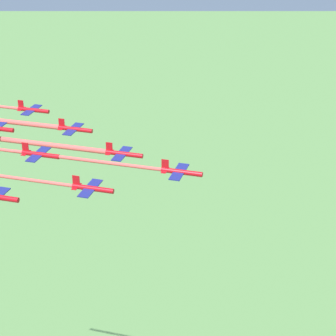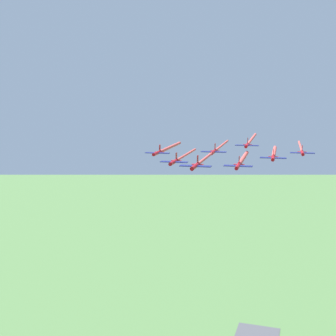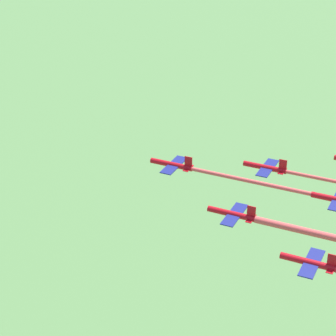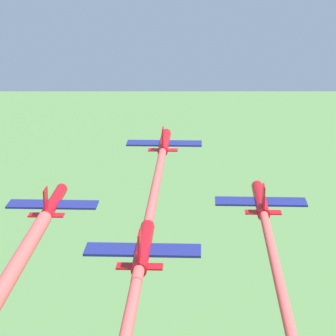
% 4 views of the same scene
% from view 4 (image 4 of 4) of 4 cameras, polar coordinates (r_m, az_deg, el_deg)
% --- Properties ---
extents(jet_0, '(8.82, 8.93, 3.35)m').
position_cam_4_polar(jet_0, '(99.00, -0.26, 1.85)').
color(jet_0, '#B20C14').
extents(jet_1, '(8.82, 8.93, 3.35)m').
position_cam_4_polar(jet_1, '(83.35, -8.24, -2.52)').
color(jet_1, '#B20C14').
extents(jet_2, '(8.82, 8.93, 3.35)m').
position_cam_4_polar(jet_2, '(81.99, 6.65, -2.32)').
color(jet_2, '#B20C14').
extents(jet_4, '(8.82, 8.93, 3.35)m').
position_cam_4_polar(jet_4, '(64.18, -1.79, -5.77)').
color(jet_4, '#B20C14').
extents(smoke_trail_0, '(25.76, 30.03, 0.87)m').
position_cam_4_polar(smoke_trail_0, '(75.97, -1.11, -2.38)').
color(smoke_trail_0, '#D84C47').
extents(smoke_trail_1, '(22.24, 25.77, 1.38)m').
position_cam_4_polar(smoke_trail_1, '(64.23, -11.64, -8.25)').
color(smoke_trail_1, '#D84C47').
extents(smoke_trail_2, '(22.68, 26.43, 0.82)m').
position_cam_4_polar(smoke_trail_2, '(61.84, 8.05, -8.42)').
color(smoke_trail_2, '#D84C47').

